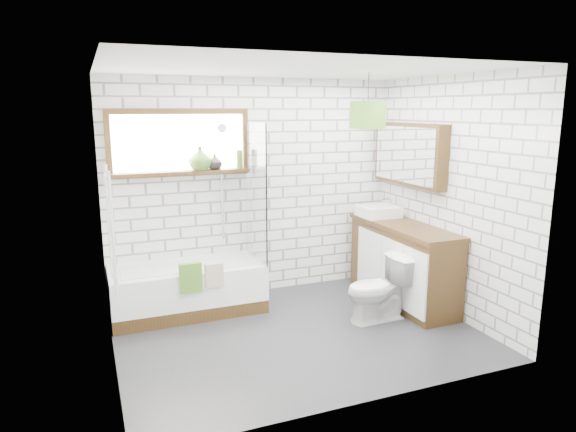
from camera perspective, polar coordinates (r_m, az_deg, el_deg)
name	(u,v)px	position (r m, az deg, el deg)	size (l,w,h in m)	color
floor	(298,334)	(5.16, 1.09, -12.95)	(3.40, 2.60, 0.01)	#232326
ceiling	(299,68)	(4.70, 1.22, 16.07)	(3.40, 2.60, 0.01)	white
wall_back	(255,188)	(5.98, -3.73, 3.08)	(3.40, 0.01, 2.50)	white
wall_front	(371,241)	(3.64, 9.19, -2.78)	(3.40, 0.01, 2.50)	white
wall_left	(105,223)	(4.41, -19.71, -0.75)	(0.01, 2.60, 2.50)	white
wall_right	(448,197)	(5.65, 17.31, 2.05)	(0.01, 2.60, 2.50)	white
window	(180,143)	(5.67, -11.93, 7.97)	(1.52, 0.16, 0.68)	black
towel_radiator	(111,229)	(4.42, -19.08, -1.33)	(0.06, 0.52, 1.00)	white
mirror_cabinet	(409,154)	(6.02, 13.32, 6.68)	(0.16, 1.20, 0.70)	black
shower_riser	(222,182)	(5.81, -7.36, 3.75)	(0.02, 0.02, 1.30)	silver
bathtub	(188,289)	(5.67, -11.08, -7.95)	(1.60, 0.71, 0.52)	white
shower_screen	(256,192)	(5.61, -3.62, 2.69)	(0.02, 0.72, 1.50)	white
towel_green	(191,278)	(5.26, -10.77, -6.77)	(0.22, 0.06, 0.30)	#457423
towel_beige	(214,275)	(5.31, -8.19, -6.51)	(0.19, 0.05, 0.24)	tan
vanity	(403,263)	(5.97, 12.61, -5.08)	(0.51, 1.57, 0.90)	black
basin	(378,211)	(6.18, 10.02, 0.52)	(0.44, 0.38, 0.13)	white
tap	(390,205)	(6.25, 11.29, 1.20)	(0.03, 0.03, 0.16)	silver
toilet	(378,289)	(5.41, 9.99, -7.99)	(0.67, 0.38, 0.68)	white
vase_olive	(200,160)	(5.70, -9.74, 6.13)	(0.25, 0.25, 0.26)	#4B7925
vase_dark	(215,163)	(5.74, -8.13, 5.81)	(0.17, 0.17, 0.17)	black
bottle	(239,161)	(5.81, -5.42, 6.10)	(0.07, 0.07, 0.21)	#4B7925
pendant	(368,115)	(5.07, 8.84, 11.04)	(0.35, 0.35, 0.26)	#457423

